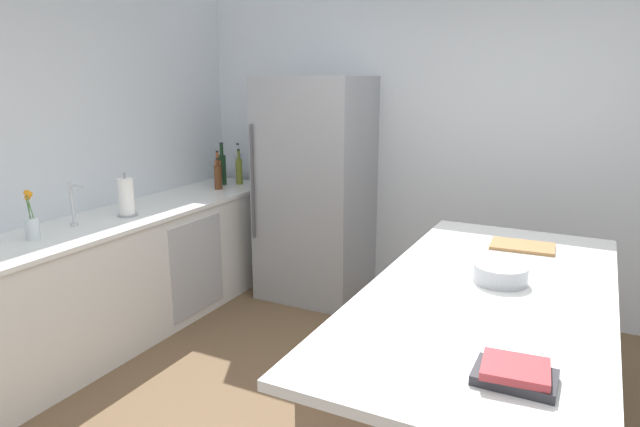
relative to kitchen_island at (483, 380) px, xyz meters
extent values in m
cube|color=silver|center=(-0.57, 2.03, 0.83)|extent=(6.00, 0.10, 2.60)
cube|color=silver|center=(-3.02, -0.22, 0.83)|extent=(0.10, 6.00, 2.60)
cube|color=silver|center=(-2.65, 0.35, -0.04)|extent=(0.65, 3.06, 0.88)
cube|color=white|center=(-2.65, 0.35, 0.42)|extent=(0.68, 3.09, 0.03)
cube|color=#B2B5BA|center=(-2.32, 0.73, -0.04)|extent=(0.01, 0.60, 0.74)
cube|color=#8E755B|center=(0.00, 0.00, -0.03)|extent=(0.88, 2.05, 0.90)
cube|color=white|center=(0.00, 0.00, 0.44)|extent=(1.04, 2.25, 0.04)
cube|color=#93969B|center=(-1.74, 1.63, 0.47)|extent=(0.85, 0.71, 1.88)
cylinder|color=#4C4C51|center=(-2.13, 1.25, 0.56)|extent=(0.02, 0.02, 0.94)
cylinder|color=silver|center=(-2.71, -0.02, 0.44)|extent=(0.05, 0.05, 0.02)
cylinder|color=silver|center=(-2.71, -0.02, 0.59)|extent=(0.02, 0.02, 0.28)
cylinder|color=silver|center=(-2.65, -0.02, 0.71)|extent=(0.14, 0.02, 0.02)
cylinder|color=silver|center=(-2.67, -0.35, 0.50)|extent=(0.08, 0.08, 0.14)
cylinder|color=#4C7F3D|center=(-2.68, -0.35, 0.59)|extent=(0.01, 0.03, 0.21)
sphere|color=orange|center=(-2.68, -0.35, 0.69)|extent=(0.04, 0.04, 0.04)
cylinder|color=#4C7F3D|center=(-2.67, -0.36, 0.61)|extent=(0.01, 0.02, 0.24)
sphere|color=orange|center=(-2.67, -0.36, 0.73)|extent=(0.04, 0.04, 0.04)
cylinder|color=#4C7F3D|center=(-2.65, -0.35, 0.60)|extent=(0.01, 0.04, 0.23)
sphere|color=orange|center=(-2.65, -0.35, 0.72)|extent=(0.04, 0.04, 0.04)
cylinder|color=gray|center=(-2.60, 0.34, 0.44)|extent=(0.14, 0.14, 0.01)
cylinder|color=white|center=(-2.60, 0.34, 0.57)|extent=(0.11, 0.11, 0.26)
cylinder|color=gray|center=(-2.60, 0.34, 0.72)|extent=(0.02, 0.02, 0.04)
cylinder|color=silver|center=(-2.64, 1.77, 0.57)|extent=(0.07, 0.07, 0.27)
cylinder|color=silver|center=(-2.64, 1.77, 0.74)|extent=(0.03, 0.03, 0.08)
cylinder|color=black|center=(-2.64, 1.77, 0.79)|extent=(0.03, 0.03, 0.01)
cylinder|color=olive|center=(-2.57, 1.69, 0.55)|extent=(0.06, 0.06, 0.23)
cylinder|color=olive|center=(-2.57, 1.69, 0.70)|extent=(0.02, 0.02, 0.08)
cylinder|color=black|center=(-2.57, 1.69, 0.75)|extent=(0.03, 0.03, 0.01)
cylinder|color=#19381E|center=(-2.69, 1.60, 0.57)|extent=(0.07, 0.07, 0.27)
cylinder|color=#19381E|center=(-2.69, 1.60, 0.75)|extent=(0.03, 0.03, 0.10)
cylinder|color=black|center=(-2.69, 1.60, 0.81)|extent=(0.03, 0.03, 0.01)
cylinder|color=#994C23|center=(-2.66, 1.50, 0.55)|extent=(0.06, 0.06, 0.24)
cylinder|color=#994C23|center=(-2.66, 1.50, 0.71)|extent=(0.02, 0.02, 0.08)
cylinder|color=black|center=(-2.66, 1.50, 0.75)|extent=(0.03, 0.03, 0.01)
cylinder|color=#5B3319|center=(-2.60, 1.41, 0.54)|extent=(0.07, 0.07, 0.21)
cylinder|color=#5B3319|center=(-2.60, 1.41, 0.67)|extent=(0.03, 0.03, 0.06)
cylinder|color=black|center=(-2.60, 1.41, 0.70)|extent=(0.03, 0.03, 0.01)
cube|color=#2D2D33|center=(0.21, -0.76, 0.48)|extent=(0.25, 0.17, 0.03)
cube|color=#A83338|center=(0.21, -0.76, 0.51)|extent=(0.22, 0.20, 0.03)
cylinder|color=#B2B5BA|center=(0.02, 0.12, 0.51)|extent=(0.25, 0.25, 0.09)
cube|color=#9E7042|center=(0.05, 0.73, 0.47)|extent=(0.36, 0.25, 0.02)
camera|label=1|loc=(0.38, -2.45, 1.41)|focal=30.94mm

